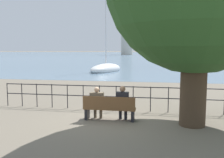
# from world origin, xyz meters

# --- Properties ---
(ground_plane) EXTENTS (1000.00, 1000.00, 0.00)m
(ground_plane) POSITION_xyz_m (0.00, 0.00, 0.00)
(ground_plane) COLOR #706656
(harbor_water) EXTENTS (600.00, 300.00, 0.01)m
(harbor_water) POSITION_xyz_m (0.00, 161.11, 0.00)
(harbor_water) COLOR slate
(harbor_water) RESTS_ON ground_plane
(park_bench) EXTENTS (1.90, 0.45, 0.90)m
(park_bench) POSITION_xyz_m (0.00, -0.06, 0.44)
(park_bench) COLOR brown
(park_bench) RESTS_ON ground_plane
(seated_person_left) EXTENTS (0.49, 0.35, 1.21)m
(seated_person_left) POSITION_xyz_m (-0.47, 0.01, 0.67)
(seated_person_left) COLOR brown
(seated_person_left) RESTS_ON ground_plane
(seated_person_right) EXTENTS (0.44, 0.35, 1.27)m
(seated_person_right) POSITION_xyz_m (0.47, 0.01, 0.70)
(seated_person_right) COLOR black
(seated_person_right) RESTS_ON ground_plane
(promenade_railing) EXTENTS (10.16, 0.04, 1.05)m
(promenade_railing) POSITION_xyz_m (0.00, 1.51, 0.69)
(promenade_railing) COLOR black
(promenade_railing) RESTS_ON ground_plane
(sailboat_0) EXTENTS (4.01, 6.50, 10.94)m
(sailboat_0) POSITION_xyz_m (-4.21, 20.38, 0.33)
(sailboat_0) COLOR white
(sailboat_0) RESTS_ON ground_plane
(sailboat_1) EXTENTS (4.66, 7.47, 13.37)m
(sailboat_1) POSITION_xyz_m (8.11, 45.01, 0.40)
(sailboat_1) COLOR white
(sailboat_1) RESTS_ON ground_plane
(harbor_lighthouse) EXTENTS (6.20, 6.20, 29.91)m
(harbor_lighthouse) POSITION_xyz_m (-13.65, 124.40, 13.91)
(harbor_lighthouse) COLOR beige
(harbor_lighthouse) RESTS_ON ground_plane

